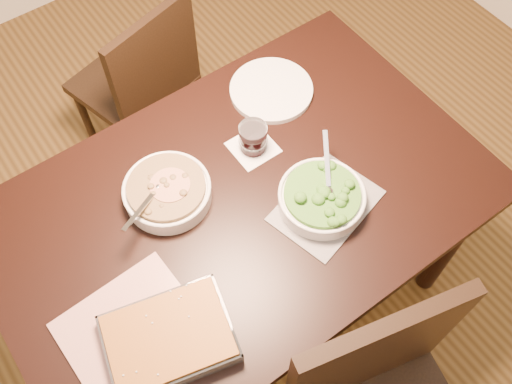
{
  "coord_description": "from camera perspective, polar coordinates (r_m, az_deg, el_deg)",
  "views": [
    {
      "loc": [
        -0.43,
        -0.67,
        2.14
      ],
      "look_at": [
        0.03,
        -0.03,
        0.8
      ],
      "focal_mm": 40.0,
      "sensor_mm": 36.0,
      "label": 1
    }
  ],
  "objects": [
    {
      "name": "baking_dish",
      "position": [
        1.44,
        -8.69,
        -14.27
      ],
      "size": [
        0.35,
        0.29,
        0.05
      ],
      "rotation": [
        0.0,
        0.0,
        -0.25
      ],
      "color": "silver",
      "rests_on": "table"
    },
    {
      "name": "magazine_a",
      "position": [
        1.5,
        -12.77,
        -12.61
      ],
      "size": [
        0.33,
        0.25,
        0.01
      ],
      "primitive_type": "cube",
      "rotation": [
        0.0,
        0.0,
        0.04
      ],
      "color": "#A5362F",
      "rests_on": "table"
    },
    {
      "name": "table",
      "position": [
        1.69,
        -1.47,
        -2.5
      ],
      "size": [
        1.4,
        0.9,
        0.75
      ],
      "color": "black",
      "rests_on": "ground"
    },
    {
      "name": "ground",
      "position": [
        2.29,
        -1.1,
        -10.3
      ],
      "size": [
        4.0,
        4.0,
        0.0
      ],
      "primitive_type": "plane",
      "color": "#462F14",
      "rests_on": "ground"
    },
    {
      "name": "wine_tumbler",
      "position": [
        1.66,
        -0.3,
        5.48
      ],
      "size": [
        0.08,
        0.08,
        0.09
      ],
      "color": "black",
      "rests_on": "coaster"
    },
    {
      "name": "stew_bowl",
      "position": [
        1.6,
        -8.86,
        0.08
      ],
      "size": [
        0.26,
        0.25,
        0.09
      ],
      "color": "white",
      "rests_on": "table"
    },
    {
      "name": "chair_far",
      "position": [
        2.29,
        -11.27,
        10.82
      ],
      "size": [
        0.48,
        0.48,
        0.84
      ],
      "rotation": [
        0.0,
        0.0,
        3.4
      ],
      "color": "black",
      "rests_on": "ground"
    },
    {
      "name": "magazine_b",
      "position": [
        1.61,
        7.02,
        -1.36
      ],
      "size": [
        0.33,
        0.27,
        0.01
      ],
      "primitive_type": "cube",
      "rotation": [
        0.0,
        0.0,
        0.25
      ],
      "color": "#292931",
      "rests_on": "table"
    },
    {
      "name": "broccoli_bowl",
      "position": [
        1.58,
        6.57,
        -0.57
      ],
      "size": [
        0.24,
        0.25,
        0.09
      ],
      "color": "white",
      "rests_on": "table"
    },
    {
      "name": "coaster",
      "position": [
        1.7,
        -0.29,
        4.47
      ],
      "size": [
        0.13,
        0.13,
        0.0
      ],
      "primitive_type": "cube",
      "color": "white",
      "rests_on": "table"
    },
    {
      "name": "dinner_plate",
      "position": [
        1.83,
        1.54,
        10.17
      ],
      "size": [
        0.26,
        0.26,
        0.02
      ],
      "primitive_type": "cylinder",
      "color": "silver",
      "rests_on": "table"
    }
  ]
}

